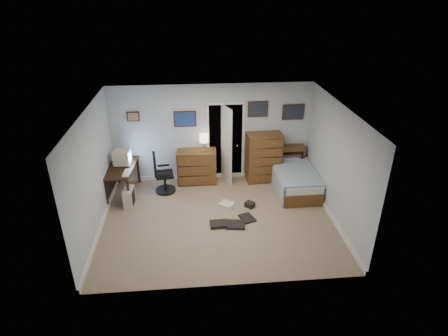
# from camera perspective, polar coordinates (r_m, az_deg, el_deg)

# --- Properties ---
(floor) EXTENTS (5.00, 4.00, 0.02)m
(floor) POSITION_cam_1_polar(r_m,az_deg,el_deg) (8.28, -0.91, -7.86)
(floor) COLOR gray
(floor) RESTS_ON ground
(computer_desk) EXTENTS (0.67, 1.32, 0.74)m
(computer_desk) POSITION_cam_1_polar(r_m,az_deg,el_deg) (9.27, -15.81, -0.80)
(computer_desk) COLOR black
(computer_desk) RESTS_ON floor
(crt_monitor) EXTENTS (0.40, 0.38, 0.36)m
(crt_monitor) POSITION_cam_1_polar(r_m,az_deg,el_deg) (9.23, -15.26, 1.59)
(crt_monitor) COLOR beige
(crt_monitor) RESTS_ON computer_desk
(keyboard) EXTENTS (0.17, 0.40, 0.02)m
(keyboard) POSITION_cam_1_polar(r_m,az_deg,el_deg) (8.83, -14.61, -0.73)
(keyboard) COLOR beige
(keyboard) RESTS_ON computer_desk
(pc_tower) EXTENTS (0.23, 0.43, 0.44)m
(pc_tower) POSITION_cam_1_polar(r_m,az_deg,el_deg) (8.90, -14.26, -4.35)
(pc_tower) COLOR beige
(pc_tower) RESTS_ON floor
(office_chair) EXTENTS (0.55, 0.55, 1.03)m
(office_chair) POSITION_cam_1_polar(r_m,az_deg,el_deg) (9.24, -9.39, -1.39)
(office_chair) COLOR black
(office_chair) RESTS_ON floor
(media_stack) EXTENTS (0.17, 0.17, 0.80)m
(media_stack) POSITION_cam_1_polar(r_m,az_deg,el_deg) (10.01, -15.20, 0.27)
(media_stack) COLOR maroon
(media_stack) RESTS_ON floor
(low_dresser) EXTENTS (1.01, 0.54, 0.88)m
(low_dresser) POSITION_cam_1_polar(r_m,az_deg,el_deg) (9.58, -4.15, 0.24)
(low_dresser) COLOR brown
(low_dresser) RESTS_ON floor
(table_lamp) EXTENTS (0.23, 0.23, 0.43)m
(table_lamp) POSITION_cam_1_polar(r_m,az_deg,el_deg) (9.28, -3.06, 4.46)
(table_lamp) COLOR gold
(table_lamp) RESTS_ON low_dresser
(doorway) EXTENTS (0.96, 1.12, 2.05)m
(doorway) POSITION_cam_1_polar(r_m,az_deg,el_deg) (9.84, 0.07, 4.64)
(doorway) COLOR black
(doorway) RESTS_ON floor
(tall_dresser) EXTENTS (0.90, 0.57, 1.27)m
(tall_dresser) POSITION_cam_1_polar(r_m,az_deg,el_deg) (9.64, 6.05, 1.64)
(tall_dresser) COLOR brown
(tall_dresser) RESTS_ON floor
(headboard_bookcase) EXTENTS (0.98, 0.27, 0.88)m
(headboard_bookcase) POSITION_cam_1_polar(r_m,az_deg,el_deg) (9.94, 9.29, 1.14)
(headboard_bookcase) COLOR brown
(headboard_bookcase) RESTS_ON floor
(bed) EXTENTS (1.01, 1.85, 0.60)m
(bed) POSITION_cam_1_polar(r_m,az_deg,el_deg) (9.47, 10.59, -1.54)
(bed) COLOR brown
(bed) RESTS_ON floor
(wall_posters) EXTENTS (4.38, 0.04, 0.60)m
(wall_posters) POSITION_cam_1_polar(r_m,az_deg,el_deg) (9.33, 1.61, 8.26)
(wall_posters) COLOR #331E11
(wall_posters) RESTS_ON floor
(floor_clutter) EXTENTS (1.09, 1.23, 0.13)m
(floor_clutter) POSITION_cam_1_polar(r_m,az_deg,el_deg) (8.29, 1.47, -7.46)
(floor_clutter) COLOR silver
(floor_clutter) RESTS_ON floor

